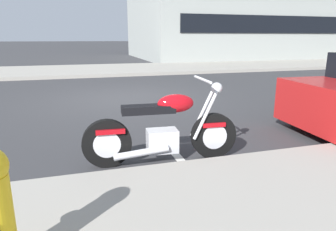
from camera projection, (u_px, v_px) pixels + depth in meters
ground_plane at (127, 98)px, 8.30m from camera, size 260.00×260.00×0.00m
sidewalk_far_curb at (305, 64)px, 18.34m from camera, size 120.00×5.00×0.14m
parking_stall_stripe at (173, 151)px, 4.46m from camera, size 0.12×2.20×0.01m
parked_motorcycle at (164, 131)px, 3.98m from camera, size 2.06×0.62×1.11m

